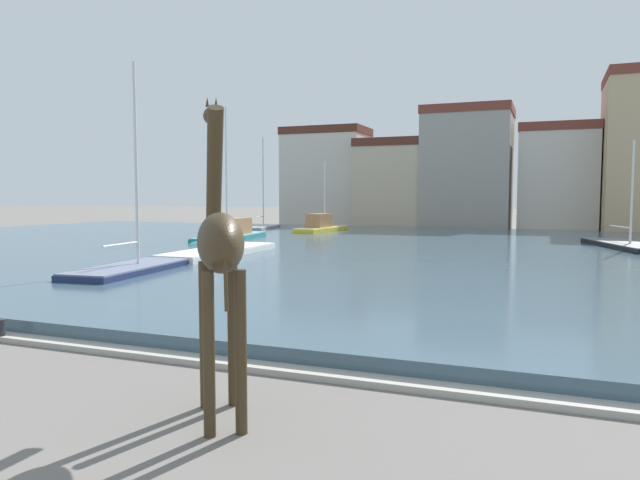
% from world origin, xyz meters
% --- Properties ---
extents(harbor_water, '(80.58, 43.72, 0.42)m').
position_xyz_m(harbor_water, '(0.00, 31.47, 0.21)').
color(harbor_water, '#3D5666').
rests_on(harbor_water, ground).
extents(quay_edge_coping, '(80.58, 0.50, 0.12)m').
position_xyz_m(quay_edge_coping, '(0.00, 9.36, 0.06)').
color(quay_edge_coping, '#ADA89E').
rests_on(quay_edge_coping, ground).
extents(giraffe_statue, '(2.01, 2.57, 5.03)m').
position_xyz_m(giraffe_statue, '(1.99, 7.06, 2.57)').
color(giraffe_statue, '#382B19').
rests_on(giraffe_statue, ground).
extents(sailboat_grey, '(2.74, 6.91, 8.50)m').
position_xyz_m(sailboat_grey, '(-17.28, 46.63, 0.38)').
color(sailboat_grey, '#939399').
rests_on(sailboat_grey, ground).
extents(sailboat_navy, '(2.64, 7.32, 8.46)m').
position_xyz_m(sailboat_navy, '(-8.41, 18.34, 0.38)').
color(sailboat_navy, navy).
rests_on(sailboat_navy, ground).
extents(sailboat_teal, '(3.30, 9.45, 9.10)m').
position_xyz_m(sailboat_teal, '(-13.32, 33.48, 0.58)').
color(sailboat_teal, teal).
rests_on(sailboat_teal, ground).
extents(sailboat_black, '(4.52, 9.03, 6.36)m').
position_xyz_m(sailboat_black, '(10.83, 35.51, 0.37)').
color(sailboat_black, black).
rests_on(sailboat_black, ground).
extents(sailboat_white, '(2.44, 9.70, 6.64)m').
position_xyz_m(sailboat_white, '(-8.58, 23.73, 0.38)').
color(sailboat_white, white).
rests_on(sailboat_white, ground).
extents(sailboat_yellow, '(2.53, 7.58, 6.11)m').
position_xyz_m(sailboat_yellow, '(-10.63, 44.41, 0.60)').
color(sailboat_yellow, gold).
rests_on(sailboat_yellow, ground).
extents(mooring_bollard, '(0.24, 0.24, 0.50)m').
position_xyz_m(mooring_bollard, '(-5.18, 9.21, 0.25)').
color(mooring_bollard, '#232326').
rests_on(mooring_bollard, ground).
extents(townhouse_corner_house, '(8.72, 5.78, 10.50)m').
position_xyz_m(townhouse_corner_house, '(-15.81, 58.57, 5.27)').
color(townhouse_corner_house, beige).
rests_on(townhouse_corner_house, ground).
extents(townhouse_end_terrace, '(8.17, 7.45, 8.90)m').
position_xyz_m(townhouse_end_terrace, '(-7.52, 57.95, 4.47)').
color(townhouse_end_terrace, '#C6B293').
rests_on(townhouse_end_terrace, ground).
extents(townhouse_tall_gabled, '(8.25, 7.32, 11.71)m').
position_xyz_m(townhouse_tall_gabled, '(-0.89, 57.68, 5.87)').
color(townhouse_tall_gabled, gray).
rests_on(townhouse_tall_gabled, ground).
extents(townhouse_narrow_midrow, '(6.90, 5.59, 9.83)m').
position_xyz_m(townhouse_narrow_midrow, '(7.22, 57.82, 4.93)').
color(townhouse_narrow_midrow, beige).
rests_on(townhouse_narrow_midrow, ground).
extents(townhouse_wide_warehouse, '(5.32, 8.10, 13.67)m').
position_xyz_m(townhouse_wide_warehouse, '(13.34, 55.79, 6.85)').
color(townhouse_wide_warehouse, tan).
rests_on(townhouse_wide_warehouse, ground).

